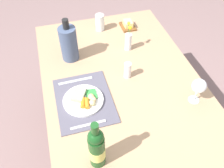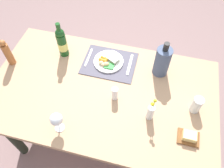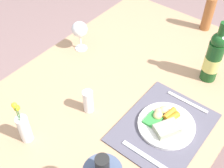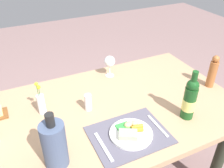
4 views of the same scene
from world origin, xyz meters
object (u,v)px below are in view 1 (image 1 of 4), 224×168
at_px(dining_table, 125,101).
at_px(cooler_bottle, 69,43).
at_px(wine_glass, 199,86).
at_px(wine_bottle, 97,148).
at_px(butter_dish, 128,25).
at_px(dinner_plate, 84,99).
at_px(salt_shaker, 128,70).
at_px(flower_vase, 128,41).
at_px(water_tumbler, 100,23).
at_px(fork, 76,81).
at_px(knife, 88,125).

distance_m(dining_table, cooler_bottle, 0.50).
height_order(cooler_bottle, wine_glass, cooler_bottle).
xyz_separation_m(dining_table, wine_bottle, (0.38, -0.26, 0.22)).
bearing_deg(cooler_bottle, butter_dish, 116.50).
bearing_deg(dinner_plate, salt_shaker, 112.76).
bearing_deg(flower_vase, wine_bottle, -27.84).
relative_size(dining_table, wine_glass, 10.19).
bearing_deg(wine_glass, butter_dish, -170.44).
height_order(water_tumbler, cooler_bottle, cooler_bottle).
relative_size(dinner_plate, cooler_bottle, 0.78).
bearing_deg(butter_dish, dinner_plate, -36.45).
distance_m(flower_vase, wine_glass, 0.57).
bearing_deg(wine_bottle, wine_glass, 108.75).
xyz_separation_m(dining_table, fork, (-0.14, -0.27, 0.11)).
relative_size(salt_shaker, wine_glass, 0.67).
height_order(salt_shaker, cooler_bottle, cooler_bottle).
distance_m(dining_table, knife, 0.33).
bearing_deg(fork, wine_bottle, 0.59).
bearing_deg(cooler_bottle, salt_shaker, 48.67).
bearing_deg(wine_glass, dinner_plate, -104.72).
height_order(salt_shaker, butter_dish, salt_shaker).
bearing_deg(wine_glass, cooler_bottle, -132.07).
bearing_deg(butter_dish, dining_table, -19.13).
relative_size(fork, salt_shaker, 1.93).
xyz_separation_m(wine_bottle, salt_shaker, (-0.48, 0.30, -0.07)).
xyz_separation_m(dinner_plate, butter_dish, (-0.62, 0.46, 0.00)).
distance_m(wine_bottle, wine_glass, 0.63).
relative_size(wine_bottle, salt_shaker, 2.83).
height_order(dinner_plate, knife, dinner_plate).
relative_size(dinner_plate, water_tumbler, 1.83).
bearing_deg(salt_shaker, wine_bottle, -31.86).
distance_m(dining_table, salt_shaker, 0.19).
relative_size(wine_bottle, flower_vase, 1.40).
xyz_separation_m(knife, butter_dish, (-0.78, 0.47, 0.01)).
distance_m(knife, wine_bottle, 0.23).
bearing_deg(fork, flower_vase, 117.14).
relative_size(dinner_plate, salt_shaker, 2.14).
distance_m(fork, wine_glass, 0.69).
relative_size(dining_table, knife, 8.64).
bearing_deg(wine_glass, salt_shaker, -132.80).
bearing_deg(fork, knife, 0.92).
relative_size(dining_table, salt_shaker, 15.20).
xyz_separation_m(dining_table, dinner_plate, (0.02, -0.25, 0.12)).
bearing_deg(knife, wine_glass, 90.09).
distance_m(water_tumbler, salt_shaker, 0.53).
relative_size(water_tumbler, cooler_bottle, 0.43).
height_order(dinner_plate, water_tumbler, water_tumbler).
bearing_deg(flower_vase, wine_glass, 21.92).
height_order(fork, wine_bottle, wine_bottle).
relative_size(cooler_bottle, wine_glass, 1.85).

